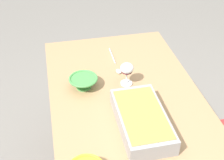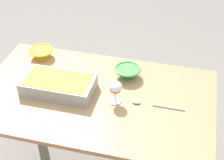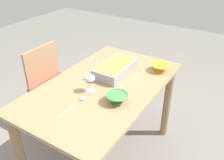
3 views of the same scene
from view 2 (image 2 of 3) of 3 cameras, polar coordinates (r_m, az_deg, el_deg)
name	(u,v)px [view 2 (image 2 of 3)]	position (r m, az deg, el deg)	size (l,w,h in m)	color
dining_table	(96,114)	(1.96, -2.67, -5.70)	(1.28, 0.77, 0.76)	tan
wine_glass	(115,88)	(1.76, 0.57, -1.41)	(0.07, 0.07, 0.13)	white
casserole_dish	(59,84)	(1.88, -8.92, -0.73)	(0.39, 0.21, 0.08)	#99999E
mixing_bowl	(128,72)	(1.96, 2.62, 1.36)	(0.15, 0.15, 0.06)	#4C994C
small_bowl	(42,53)	(2.18, -11.68, 4.48)	(0.15, 0.15, 0.06)	yellow
serving_spoon	(148,104)	(1.80, 6.04, -3.99)	(0.28, 0.03, 0.01)	silver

